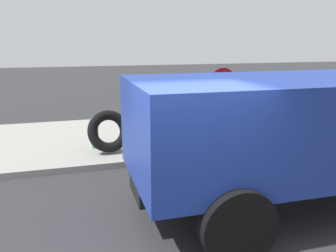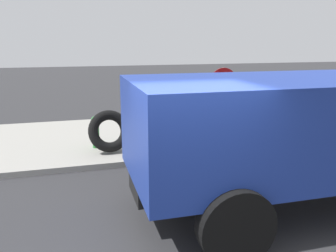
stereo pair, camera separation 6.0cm
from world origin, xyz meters
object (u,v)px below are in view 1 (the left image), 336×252
at_px(loose_tire, 109,131).
at_px(stop_sign, 222,93).
at_px(dump_truck_blue, 334,120).
at_px(fire_hydrant, 95,131).

height_order(loose_tire, stop_sign, stop_sign).
bearing_deg(stop_sign, loose_tire, 171.94).
distance_m(stop_sign, dump_truck_blue, 3.38).
relative_size(fire_hydrant, stop_sign, 0.40).
bearing_deg(stop_sign, dump_truck_blue, -78.28).
bearing_deg(fire_hydrant, loose_tire, -56.45).
height_order(fire_hydrant, dump_truck_blue, dump_truck_blue).
xyz_separation_m(fire_hydrant, stop_sign, (3.31, -0.91, 1.04)).
relative_size(fire_hydrant, dump_truck_blue, 0.13).
relative_size(loose_tire, dump_truck_blue, 0.16).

